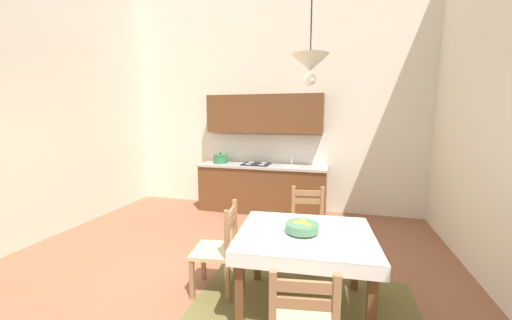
{
  "coord_description": "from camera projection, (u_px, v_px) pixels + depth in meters",
  "views": [
    {
      "loc": [
        1.27,
        -2.55,
        1.8
      ],
      "look_at": [
        0.19,
        1.34,
        1.19
      ],
      "focal_mm": 20.48,
      "sensor_mm": 36.0,
      "label": 1
    }
  ],
  "objects": [
    {
      "name": "dining_chair_tv_side",
      "position": [
        218.0,
        250.0,
        3.0
      ],
      "size": [
        0.47,
        0.47,
        0.93
      ],
      "color": "#D1BC89",
      "rests_on": "ground_plane"
    },
    {
      "name": "dining_table",
      "position": [
        305.0,
        246.0,
        2.68
      ],
      "size": [
        1.3,
        1.11,
        0.75
      ],
      "color": "brown",
      "rests_on": "ground_plane"
    },
    {
      "name": "fruit_bowl",
      "position": [
        302.0,
        227.0,
        2.63
      ],
      "size": [
        0.3,
        0.3,
        0.12
      ],
      "color": "#4C7F5B",
      "rests_on": "dining_table"
    },
    {
      "name": "kitchen_cabinetry",
      "position": [
        262.0,
        167.0,
        5.53
      ],
      "size": [
        2.41,
        0.63,
        2.2
      ],
      "color": "brown",
      "rests_on": "ground_plane"
    },
    {
      "name": "wall_back",
      "position": [
        270.0,
        99.0,
        5.64
      ],
      "size": [
        6.26,
        0.12,
        4.27
      ],
      "primitive_type": "cube",
      "color": "silver",
      "rests_on": "ground_plane"
    },
    {
      "name": "ground_plane",
      "position": [
        204.0,
        295.0,
        3.05
      ],
      "size": [
        6.26,
        6.6,
        0.1
      ],
      "primitive_type": "cube",
      "color": "#935B42"
    },
    {
      "name": "pendant_lamp",
      "position": [
        310.0,
        64.0,
        2.51
      ],
      "size": [
        0.32,
        0.32,
        0.81
      ],
      "color": "black"
    },
    {
      "name": "dining_chair_kitchen_side",
      "position": [
        308.0,
        228.0,
        3.6
      ],
      "size": [
        0.48,
        0.48,
        0.93
      ],
      "color": "#D1BC89",
      "rests_on": "ground_plane"
    },
    {
      "name": "area_rug",
      "position": [
        302.0,
        314.0,
        2.67
      ],
      "size": [
        2.1,
        1.6,
        0.01
      ],
      "primitive_type": "cube",
      "color": "brown",
      "rests_on": "ground_plane"
    }
  ]
}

